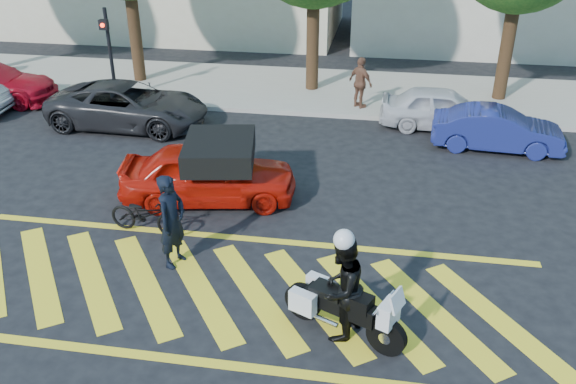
% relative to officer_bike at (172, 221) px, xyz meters
% --- Properties ---
extents(ground, '(90.00, 90.00, 0.00)m').
position_rel_officer_bike_xyz_m(ground, '(1.33, -0.77, -0.98)').
color(ground, black).
rests_on(ground, ground).
extents(sidewalk, '(60.00, 5.00, 0.15)m').
position_rel_officer_bike_xyz_m(sidewalk, '(1.33, 11.23, -0.91)').
color(sidewalk, '#9E998E').
rests_on(sidewalk, ground).
extents(crosswalk, '(12.33, 4.00, 0.01)m').
position_rel_officer_bike_xyz_m(crosswalk, '(1.29, -0.77, -0.98)').
color(crosswalk, yellow).
rests_on(crosswalk, ground).
extents(signal_pole, '(0.28, 0.43, 3.20)m').
position_rel_officer_bike_xyz_m(signal_pole, '(-5.17, 8.97, 0.94)').
color(signal_pole, black).
rests_on(signal_pole, ground).
extents(officer_bike, '(0.64, 0.82, 1.97)m').
position_rel_officer_bike_xyz_m(officer_bike, '(0.00, 0.00, 0.00)').
color(officer_bike, black).
rests_on(officer_bike, ground).
extents(bicycle, '(1.78, 0.84, 0.90)m').
position_rel_officer_bike_xyz_m(bicycle, '(-1.00, 1.03, -0.53)').
color(bicycle, black).
rests_on(bicycle, ground).
extents(police_motorcycle, '(2.16, 1.29, 1.02)m').
position_rel_officer_bike_xyz_m(police_motorcycle, '(3.50, -1.59, -0.43)').
color(police_motorcycle, black).
rests_on(police_motorcycle, ground).
extents(officer_moto, '(1.05, 1.15, 1.92)m').
position_rel_officer_bike_xyz_m(officer_moto, '(3.48, -1.61, -0.02)').
color(officer_moto, black).
rests_on(officer_moto, ground).
extents(red_convertible, '(4.37, 2.34, 1.41)m').
position_rel_officer_bike_xyz_m(red_convertible, '(-0.05, 2.73, -0.28)').
color(red_convertible, '#BD1408').
rests_on(red_convertible, ground).
extents(parked_mid_left, '(4.94, 2.39, 1.36)m').
position_rel_officer_bike_xyz_m(parked_mid_left, '(-3.85, 7.03, -0.31)').
color(parked_mid_left, black).
rests_on(parked_mid_left, ground).
extents(parked_mid_right, '(3.78, 1.56, 1.28)m').
position_rel_officer_bike_xyz_m(parked_mid_right, '(5.72, 8.43, -0.34)').
color(parked_mid_right, silver).
rests_on(parked_mid_right, ground).
extents(parked_right, '(3.71, 1.52, 1.19)m').
position_rel_officer_bike_xyz_m(parked_right, '(7.18, 7.03, -0.39)').
color(parked_right, navy).
rests_on(parked_right, ground).
extents(pedestrian_right, '(1.01, 0.96, 1.68)m').
position_rel_officer_bike_xyz_m(pedestrian_right, '(3.14, 9.49, 0.00)').
color(pedestrian_right, brown).
rests_on(pedestrian_right, sidewalk).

